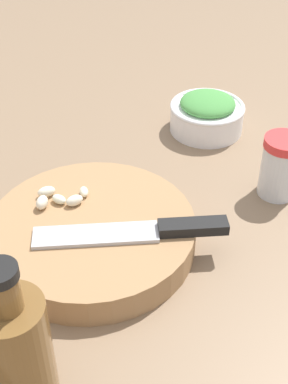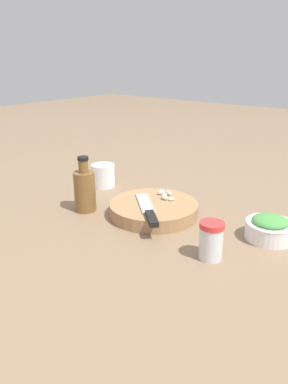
{
  "view_description": "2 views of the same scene",
  "coord_description": "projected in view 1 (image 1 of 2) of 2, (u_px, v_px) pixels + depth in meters",
  "views": [
    {
      "loc": [
        0.36,
        0.28,
        0.45
      ],
      "look_at": [
        0.0,
        -0.04,
        0.08
      ],
      "focal_mm": 50.0,
      "sensor_mm": 36.0,
      "label": 1
    },
    {
      "loc": [
        -0.53,
        0.69,
        0.43
      ],
      "look_at": [
        0.05,
        -0.04,
        0.08
      ],
      "focal_mm": 35.0,
      "sensor_mm": 36.0,
      "label": 2
    }
  ],
  "objects": [
    {
      "name": "spice_jar",
      "position": [
        281.0,
        166.0,
        0.71
      ],
      "size": [
        0.06,
        0.06,
        0.09
      ],
      "color": "silver",
      "rests_on": "ground_plane"
    },
    {
      "name": "ground_plane",
      "position": [
        172.0,
        257.0,
        0.64
      ],
      "size": [
        5.0,
        5.0,
        0.0
      ],
      "primitive_type": "plane",
      "color": "#7F664C"
    },
    {
      "name": "garlic_cloves",
      "position": [
        58.0,
        198.0,
        0.66
      ],
      "size": [
        0.07,
        0.06,
        0.02
      ],
      "color": "#EDE4C9",
      "rests_on": "cutting_board"
    },
    {
      "name": "oil_bottle",
      "position": [
        17.0,
        346.0,
        0.46
      ],
      "size": [
        0.06,
        0.06,
        0.16
      ],
      "color": "brown",
      "rests_on": "ground_plane"
    },
    {
      "name": "cutting_board",
      "position": [
        92.0,
        234.0,
        0.64
      ],
      "size": [
        0.25,
        0.25,
        0.04
      ],
      "color": "#9E754C",
      "rests_on": "ground_plane"
    },
    {
      "name": "herb_bowl",
      "position": [
        207.0,
        114.0,
        0.85
      ],
      "size": [
        0.12,
        0.12,
        0.06
      ],
      "color": "white",
      "rests_on": "ground_plane"
    },
    {
      "name": "chef_knife",
      "position": [
        143.0,
        231.0,
        0.61
      ],
      "size": [
        0.18,
        0.17,
        0.01
      ],
      "rotation": [
        0.0,
        0.0,
        3.97
      ],
      "color": "black",
      "rests_on": "cutting_board"
    }
  ]
}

